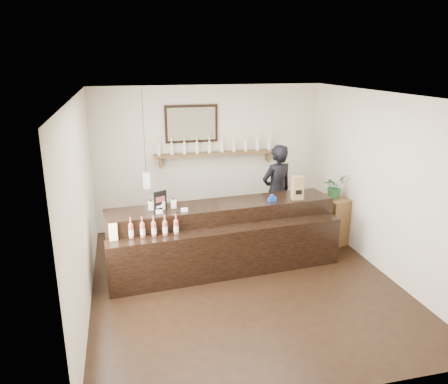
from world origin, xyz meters
TOP-DOWN VIEW (x-y plane):
  - ground at (0.00, 0.00)m, footprint 5.00×5.00m
  - room_shell at (0.00, 0.00)m, footprint 5.00×5.00m
  - back_wall_decor at (-0.16, 2.37)m, footprint 2.66×0.96m
  - counter at (-0.17, 0.56)m, footprint 3.74×1.28m
  - promo_sign at (-1.16, 0.60)m, footprint 0.21×0.12m
  - paper_bag at (1.10, 0.63)m, footprint 0.18×0.14m
  - tape_dispenser at (0.66, 0.63)m, footprint 0.15×0.09m
  - side_cabinet at (2.00, 1.06)m, footprint 0.58×0.69m
  - potted_plant at (2.00, 1.06)m, footprint 0.50×0.48m
  - shopkeeper at (1.08, 1.55)m, footprint 0.85×0.68m

SIDE VIEW (x-z plane):
  - ground at x=0.00m, z-range 0.00..0.00m
  - side_cabinet at x=2.00m, z-range 0.00..0.86m
  - counter at x=-0.17m, z-range -0.12..1.09m
  - shopkeeper at x=1.08m, z-range 0.00..2.02m
  - potted_plant at x=2.00m, z-range 0.86..1.28m
  - tape_dispenser at x=0.66m, z-range 1.02..1.14m
  - promo_sign at x=-1.16m, z-range 1.03..1.34m
  - paper_bag at x=1.10m, z-range 1.03..1.43m
  - room_shell at x=0.00m, z-range -0.80..4.20m
  - back_wall_decor at x=-0.16m, z-range 0.91..2.60m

